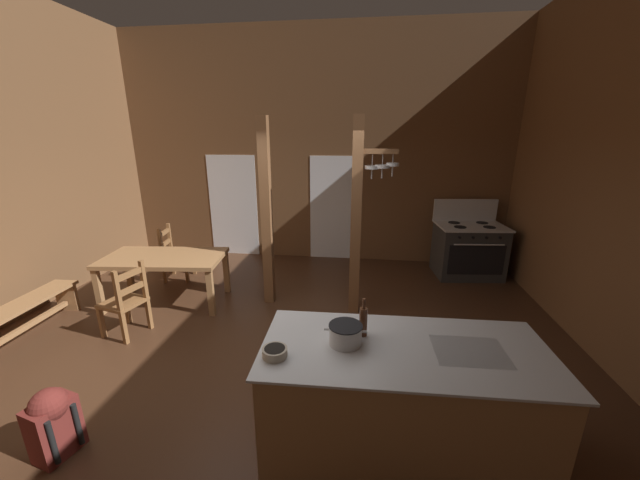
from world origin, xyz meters
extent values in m
cube|color=#422819|center=(0.00, 0.00, -0.05)|extent=(8.16, 7.86, 0.10)
cube|color=brown|center=(0.00, 3.60, 2.17)|extent=(8.16, 0.14, 4.35)
cube|color=white|center=(-1.66, 3.53, 1.02)|extent=(1.00, 0.01, 2.05)
cube|color=white|center=(0.37, 3.53, 1.02)|extent=(0.84, 0.01, 2.05)
cube|color=#9E7044|center=(1.37, -0.97, 0.45)|extent=(2.13, 0.96, 0.91)
cube|color=silver|center=(1.37, -0.97, 0.92)|extent=(2.19, 1.02, 0.02)
cube|color=black|center=(1.84, -0.95, 0.93)|extent=(0.53, 0.42, 0.00)
cube|color=black|center=(1.36, -0.54, 0.05)|extent=(2.00, 0.10, 0.10)
cube|color=#2F2F2F|center=(2.89, 2.92, 0.45)|extent=(1.17, 0.87, 0.90)
cube|color=black|center=(2.93, 2.54, 0.42)|extent=(0.93, 0.10, 0.52)
cylinder|color=silver|center=(2.93, 2.51, 0.70)|extent=(0.82, 0.11, 0.02)
cube|color=silver|center=(2.89, 2.92, 0.92)|extent=(1.22, 0.91, 0.03)
cube|color=silver|center=(2.85, 3.28, 1.12)|extent=(1.14, 0.16, 0.40)
cylinder|color=black|center=(3.15, 2.79, 0.94)|extent=(0.22, 0.22, 0.01)
cylinder|color=black|center=(2.66, 2.74, 0.94)|extent=(0.22, 0.22, 0.01)
cylinder|color=black|center=(3.12, 3.09, 0.94)|extent=(0.22, 0.22, 0.01)
cylinder|color=black|center=(2.62, 3.04, 0.94)|extent=(0.22, 0.22, 0.01)
cylinder|color=black|center=(3.26, 2.55, 0.82)|extent=(0.05, 0.03, 0.04)
cylinder|color=black|center=(3.04, 2.53, 0.82)|extent=(0.05, 0.03, 0.04)
cylinder|color=black|center=(2.82, 2.51, 0.82)|extent=(0.05, 0.03, 0.04)
cylinder|color=black|center=(2.60, 2.49, 0.82)|extent=(0.05, 0.03, 0.04)
cube|color=brown|center=(0.92, 1.30, 1.35)|extent=(0.15, 0.15, 2.70)
cube|color=brown|center=(1.14, 1.31, 2.25)|extent=(0.58, 0.10, 0.06)
cylinder|color=silver|center=(1.10, 1.31, 2.16)|extent=(0.01, 0.01, 0.18)
cylinder|color=silver|center=(1.10, 1.31, 2.05)|extent=(0.19, 0.19, 0.04)
cylinder|color=silver|center=(1.10, 1.31, 1.97)|extent=(0.02, 0.02, 0.14)
cylinder|color=silver|center=(1.23, 1.31, 2.16)|extent=(0.01, 0.01, 0.17)
cylinder|color=silver|center=(1.23, 1.31, 2.06)|extent=(0.20, 0.20, 0.04)
cylinder|color=silver|center=(1.23, 1.31, 1.98)|extent=(0.02, 0.02, 0.14)
cylinder|color=silver|center=(1.36, 1.32, 2.18)|extent=(0.01, 0.01, 0.14)
cylinder|color=silver|center=(1.36, 1.32, 2.09)|extent=(0.17, 0.17, 0.04)
cylinder|color=silver|center=(1.36, 1.32, 2.01)|extent=(0.02, 0.02, 0.14)
cube|color=brown|center=(-0.36, 1.45, 1.35)|extent=(0.14, 0.14, 2.70)
cube|color=#9E7044|center=(-1.88, 1.22, 0.71)|extent=(1.78, 1.07, 0.06)
cube|color=#9E7044|center=(-2.70, 1.52, 0.34)|extent=(0.09, 0.09, 0.68)
cube|color=#9E7044|center=(-1.13, 1.69, 0.34)|extent=(0.09, 0.09, 0.68)
cube|color=#9E7044|center=(-2.62, 0.75, 0.34)|extent=(0.09, 0.09, 0.68)
cube|color=#9E7044|center=(-1.05, 0.91, 0.34)|extent=(0.09, 0.09, 0.68)
cube|color=brown|center=(-2.17, 2.11, 0.43)|extent=(0.50, 0.50, 0.04)
cube|color=brown|center=(-2.01, 2.32, 0.21)|extent=(0.06, 0.06, 0.41)
cube|color=brown|center=(-1.95, 1.95, 0.21)|extent=(0.06, 0.06, 0.41)
cube|color=brown|center=(-2.38, 2.27, 0.47)|extent=(0.06, 0.06, 0.95)
cube|color=brown|center=(-2.33, 1.89, 0.47)|extent=(0.06, 0.06, 0.95)
cube|color=brown|center=(-2.35, 2.08, 0.84)|extent=(0.09, 0.38, 0.07)
cube|color=brown|center=(-2.35, 2.08, 0.65)|extent=(0.09, 0.38, 0.07)
cube|color=brown|center=(-1.94, 0.33, 0.43)|extent=(0.53, 0.53, 0.04)
cube|color=brown|center=(-2.17, 0.19, 0.21)|extent=(0.06, 0.06, 0.41)
cube|color=brown|center=(-2.08, 0.56, 0.21)|extent=(0.06, 0.06, 0.41)
cube|color=brown|center=(-1.81, 0.10, 0.47)|extent=(0.06, 0.06, 0.95)
cube|color=brown|center=(-1.71, 0.47, 0.47)|extent=(0.06, 0.06, 0.95)
cube|color=brown|center=(-1.76, 0.29, 0.84)|extent=(0.13, 0.38, 0.07)
cube|color=brown|center=(-1.76, 0.29, 0.65)|extent=(0.13, 0.38, 0.07)
cube|color=#9E7044|center=(-3.18, 0.09, 0.42)|extent=(0.41, 1.55, 0.04)
cube|color=#9E7044|center=(-3.20, 0.80, 0.20)|extent=(0.31, 0.07, 0.40)
cube|color=#9E7044|center=(-3.18, 0.09, 0.12)|extent=(0.11, 1.34, 0.06)
cube|color=maroon|center=(-1.33, -1.39, 0.24)|extent=(0.29, 0.36, 0.48)
cube|color=maroon|center=(-1.46, -1.36, 0.17)|extent=(0.11, 0.23, 0.17)
cylinder|color=black|center=(-1.24, -1.51, 0.24)|extent=(0.05, 0.05, 0.38)
cylinder|color=black|center=(-1.19, -1.33, 0.24)|extent=(0.05, 0.05, 0.38)
sphere|color=maroon|center=(-1.33, -1.39, 0.46)|extent=(0.33, 0.33, 0.27)
cylinder|color=silver|center=(0.92, -0.97, 1.00)|extent=(0.25, 0.25, 0.15)
cylinder|color=black|center=(0.92, -0.97, 1.08)|extent=(0.26, 0.26, 0.01)
cylinder|color=silver|center=(0.78, -0.97, 1.04)|extent=(0.05, 0.02, 0.02)
cylinder|color=silver|center=(1.06, -0.97, 1.04)|extent=(0.05, 0.02, 0.02)
cylinder|color=#B2A893|center=(0.43, -1.20, 0.96)|extent=(0.18, 0.18, 0.06)
cylinder|color=black|center=(0.43, -1.20, 1.00)|extent=(0.15, 0.15, 0.00)
cylinder|color=#56331E|center=(1.05, -0.84, 1.05)|extent=(0.06, 0.06, 0.24)
cylinder|color=#56331E|center=(1.05, -0.84, 1.21)|extent=(0.03, 0.03, 0.08)
camera|label=1|loc=(1.03, -3.33, 2.48)|focal=19.83mm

